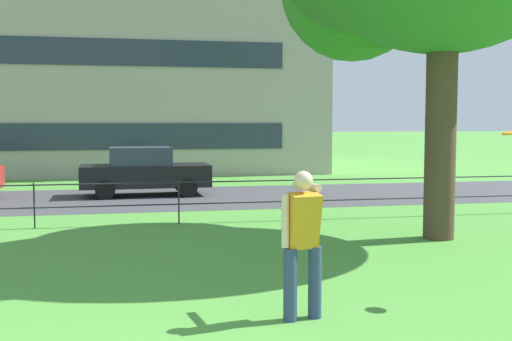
# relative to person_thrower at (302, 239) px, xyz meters

# --- Properties ---
(street_strip) EXTENTS (80.00, 6.06, 0.01)m
(street_strip) POSITION_rel_person_thrower_xyz_m (-2.46, 12.20, -0.94)
(street_strip) COLOR #424247
(street_strip) RESTS_ON ground
(park_fence) EXTENTS (28.32, 0.04, 1.00)m
(park_fence) POSITION_rel_person_thrower_xyz_m (-2.46, 7.24, -0.29)
(park_fence) COLOR #232328
(park_fence) RESTS_ON ground
(person_thrower) EXTENTS (0.51, 0.85, 1.75)m
(person_thrower) POSITION_rel_person_thrower_xyz_m (0.00, 0.00, 0.00)
(person_thrower) COLOR navy
(person_thrower) RESTS_ON ground
(car_black_center) EXTENTS (4.04, 1.90, 1.54)m
(car_black_center) POSITION_rel_person_thrower_xyz_m (-1.53, 12.97, -0.17)
(car_black_center) COLOR black
(car_black_center) RESTS_ON ground
(apartment_building_background) EXTENTS (29.12, 12.56, 14.28)m
(apartment_building_background) POSITION_rel_person_thrower_xyz_m (-7.56, 25.73, 6.20)
(apartment_building_background) COLOR #ADA393
(apartment_building_background) RESTS_ON ground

